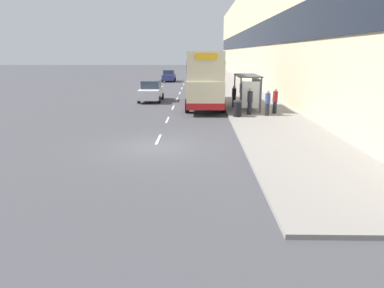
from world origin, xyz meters
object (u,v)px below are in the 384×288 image
at_px(litter_bin, 237,109).
at_px(bus_shelter, 250,86).
at_px(car_1, 199,71).
at_px(double_decker_bus_near, 204,78).
at_px(pedestrian_1, 268,103).
at_px(pedestrian_2, 250,101).
at_px(car_3, 200,76).
at_px(pedestrian_at_shelter, 275,100).
at_px(car_2, 169,76).
at_px(pedestrian_3, 234,96).
at_px(car_0, 151,91).
at_px(pedestrian_4, 242,92).

bearing_deg(litter_bin, bus_shelter, 68.45).
bearing_deg(car_1, bus_shelter, -84.74).
xyz_separation_m(double_decker_bus_near, pedestrian_1, (4.10, -4.94, -1.28)).
xyz_separation_m(pedestrian_2, litter_bin, (-0.91, -0.78, -0.39)).
bearing_deg(car_3, bus_shelter, -82.83).
bearing_deg(pedestrian_at_shelter, car_1, 97.09).
distance_m(double_decker_bus_near, pedestrian_2, 5.61).
bearing_deg(car_1, pedestrian_1, -83.99).
distance_m(car_2, pedestrian_3, 26.96).
distance_m(car_0, car_3, 22.58).
height_order(car_1, pedestrian_2, pedestrian_2).
bearing_deg(double_decker_bus_near, car_3, 90.34).
xyz_separation_m(car_1, pedestrian_3, (2.63, -38.75, 0.08)).
distance_m(car_1, car_3, 12.40).
relative_size(car_0, pedestrian_2, 2.42).
bearing_deg(litter_bin, pedestrian_at_shelter, 26.56).
relative_size(double_decker_bus_near, pedestrian_3, 6.18).
distance_m(pedestrian_at_shelter, litter_bin, 3.06).
distance_m(double_decker_bus_near, pedestrian_3, 2.88).
bearing_deg(car_3, pedestrian_at_shelter, -80.37).
relative_size(double_decker_bus_near, pedestrian_4, 5.74).
relative_size(pedestrian_at_shelter, pedestrian_3, 1.05).
height_order(pedestrian_at_shelter, pedestrian_2, pedestrian_2).
xyz_separation_m(pedestrian_at_shelter, pedestrian_1, (-0.70, -0.94, -0.02)).
bearing_deg(bus_shelter, pedestrian_4, 92.68).
relative_size(double_decker_bus_near, pedestrian_1, 5.97).
height_order(pedestrian_3, pedestrian_4, pedestrian_4).
height_order(pedestrian_2, pedestrian_4, pedestrian_2).
relative_size(car_0, pedestrian_at_shelter, 2.52).
bearing_deg(bus_shelter, car_2, 106.90).
height_order(double_decker_bus_near, car_3, double_decker_bus_near).
relative_size(car_1, pedestrian_3, 2.79).
xyz_separation_m(car_1, pedestrian_1, (4.47, -42.48, 0.11)).
relative_size(pedestrian_1, pedestrian_2, 0.94).
bearing_deg(pedestrian_2, double_decker_bus_near, 123.00).
height_order(bus_shelter, car_3, bus_shelter).
height_order(pedestrian_2, litter_bin, pedestrian_2).
height_order(double_decker_bus_near, pedestrian_2, double_decker_bus_near).
bearing_deg(pedestrian_4, bus_shelter, -87.32).
bearing_deg(pedestrian_1, pedestrian_2, 162.47).
height_order(car_1, pedestrian_at_shelter, pedestrian_at_shelter).
relative_size(bus_shelter, litter_bin, 4.00).
relative_size(bus_shelter, pedestrian_4, 2.38).
relative_size(pedestrian_2, pedestrian_3, 1.10).
relative_size(car_1, pedestrian_at_shelter, 2.64).
distance_m(car_0, pedestrian_2, 10.82).
distance_m(car_2, pedestrian_4, 24.90).
bearing_deg(pedestrian_1, car_0, 137.81).
bearing_deg(double_decker_bus_near, car_1, 90.56).
xyz_separation_m(car_0, car_1, (4.33, 34.51, 0.00)).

